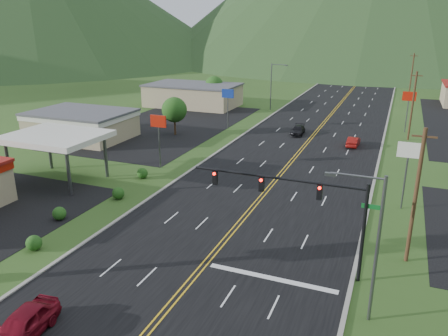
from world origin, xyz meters
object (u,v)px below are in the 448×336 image
at_px(streetlight_east, 372,240).
at_px(car_red_far, 353,142).
at_px(traffic_signal, 304,199).
at_px(gas_canopy, 55,138).
at_px(car_red_near, 22,326).
at_px(car_dark_mid, 298,130).
at_px(streetlight_west, 273,83).

distance_m(streetlight_east, car_red_far, 38.98).
height_order(traffic_signal, streetlight_east, streetlight_east).
bearing_deg(car_red_far, gas_canopy, 45.61).
bearing_deg(car_red_near, car_red_far, 68.61).
height_order(traffic_signal, gas_canopy, traffic_signal).
bearing_deg(car_red_far, traffic_signal, 92.84).
height_order(streetlight_east, car_dark_mid, streetlight_east).
bearing_deg(car_dark_mid, car_red_far, -26.22).
xyz_separation_m(streetlight_east, car_red_far, (-4.82, 38.42, -4.51)).
bearing_deg(car_red_near, streetlight_east, 20.58).
height_order(gas_canopy, car_dark_mid, gas_canopy).
distance_m(car_dark_mid, car_red_far, 9.49).
relative_size(gas_canopy, car_dark_mid, 2.23).
relative_size(streetlight_west, car_dark_mid, 2.00).
xyz_separation_m(car_red_near, car_dark_mid, (3.67, 51.01, -0.18)).
height_order(streetlight_east, car_red_near, streetlight_east).
height_order(car_dark_mid, car_red_far, car_red_far).
distance_m(streetlight_west, car_dark_mid, 20.65).
relative_size(streetlight_east, car_red_near, 1.85).
distance_m(traffic_signal, car_red_far, 34.74).
height_order(gas_canopy, car_red_near, gas_canopy).
xyz_separation_m(gas_canopy, car_red_near, (15.95, -20.88, -4.04)).
bearing_deg(streetlight_west, traffic_signal, -72.03).
relative_size(traffic_signal, gas_canopy, 1.31).
relative_size(traffic_signal, streetlight_west, 1.46).
bearing_deg(streetlight_east, gas_canopy, 160.12).
bearing_deg(streetlight_west, car_red_near, -85.33).
height_order(traffic_signal, car_red_near, traffic_signal).
xyz_separation_m(streetlight_east, gas_canopy, (-33.18, 12.00, -0.31)).
relative_size(streetlight_west, car_red_near, 1.85).
bearing_deg(car_dark_mid, streetlight_east, -75.37).
distance_m(traffic_signal, car_dark_mid, 39.43).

